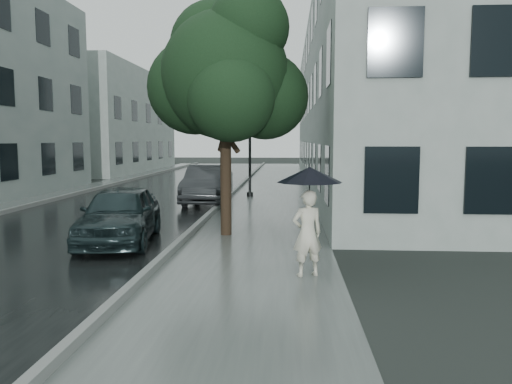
# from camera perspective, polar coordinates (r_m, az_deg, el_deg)

# --- Properties ---
(ground) EXTENTS (120.00, 120.00, 0.00)m
(ground) POSITION_cam_1_polar(r_m,az_deg,el_deg) (10.16, -2.06, -8.25)
(ground) COLOR black
(ground) RESTS_ON ground
(sidewalk) EXTENTS (3.50, 60.00, 0.01)m
(sidewalk) POSITION_cam_1_polar(r_m,az_deg,el_deg) (21.95, 1.78, -0.53)
(sidewalk) COLOR slate
(sidewalk) RESTS_ON ground
(kerb_near) EXTENTS (0.15, 60.00, 0.15)m
(kerb_near) POSITION_cam_1_polar(r_m,az_deg,el_deg) (22.08, -2.96, -0.31)
(kerb_near) COLOR slate
(kerb_near) RESTS_ON ground
(asphalt_road) EXTENTS (6.85, 60.00, 0.00)m
(asphalt_road) POSITION_cam_1_polar(r_m,az_deg,el_deg) (22.76, -11.74, -0.42)
(asphalt_road) COLOR black
(asphalt_road) RESTS_ON ground
(kerb_far) EXTENTS (0.15, 60.00, 0.15)m
(kerb_far) POSITION_cam_1_polar(r_m,az_deg,el_deg) (23.93, -19.85, -0.17)
(kerb_far) COLOR slate
(kerb_far) RESTS_ON ground
(sidewalk_far) EXTENTS (1.70, 60.00, 0.01)m
(sidewalk_far) POSITION_cam_1_polar(r_m,az_deg,el_deg) (24.32, -21.84, -0.32)
(sidewalk_far) COLOR #4C5451
(sidewalk_far) RESTS_ON ground
(building_near) EXTENTS (7.02, 36.00, 9.00)m
(building_near) POSITION_cam_1_polar(r_m,az_deg,el_deg) (29.70, 12.60, 9.73)
(building_near) COLOR #96A49E
(building_near) RESTS_ON ground
(building_far_b) EXTENTS (7.02, 18.00, 8.00)m
(building_far_b) POSITION_cam_1_polar(r_m,az_deg,el_deg) (42.47, -16.74, 7.78)
(building_far_b) COLOR #96A49E
(building_far_b) RESTS_ON ground
(pedestrian) EXTENTS (0.67, 0.55, 1.58)m
(pedestrian) POSITION_cam_1_polar(r_m,az_deg,el_deg) (9.17, 5.89, -4.72)
(pedestrian) COLOR beige
(pedestrian) RESTS_ON sidewalk
(umbrella) EXTENTS (1.44, 1.44, 1.12)m
(umbrella) POSITION_cam_1_polar(r_m,az_deg,el_deg) (9.07, 6.15, 1.98)
(umbrella) COLOR black
(umbrella) RESTS_ON ground
(street_tree) EXTENTS (4.28, 3.89, 6.27)m
(street_tree) POSITION_cam_1_polar(r_m,az_deg,el_deg) (13.23, -3.47, 13.31)
(street_tree) COLOR #332619
(street_tree) RESTS_ON ground
(lamp_post) EXTENTS (0.85, 0.33, 4.66)m
(lamp_post) POSITION_cam_1_polar(r_m,az_deg,el_deg) (21.86, -1.13, 6.49)
(lamp_post) COLOR black
(lamp_post) RESTS_ON ground
(car_near) EXTENTS (2.16, 4.24, 1.38)m
(car_near) POSITION_cam_1_polar(r_m,az_deg,el_deg) (12.59, -15.26, -2.44)
(car_near) COLOR black
(car_near) RESTS_ON ground
(car_far) EXTENTS (1.65, 4.52, 1.48)m
(car_far) POSITION_cam_1_polar(r_m,az_deg,el_deg) (19.87, -5.53, 0.92)
(car_far) COLOR #272A2D
(car_far) RESTS_ON ground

